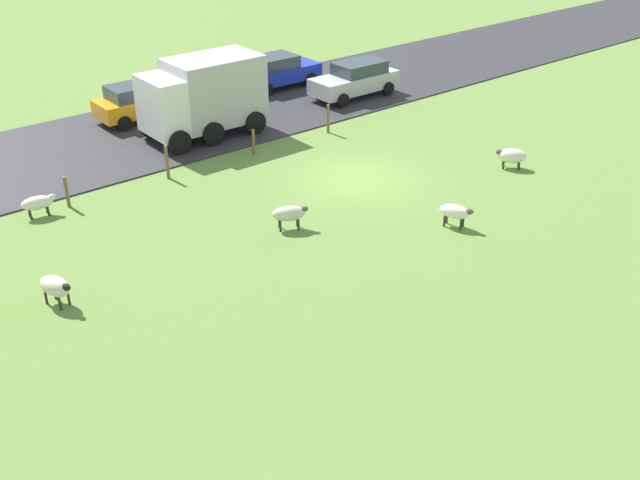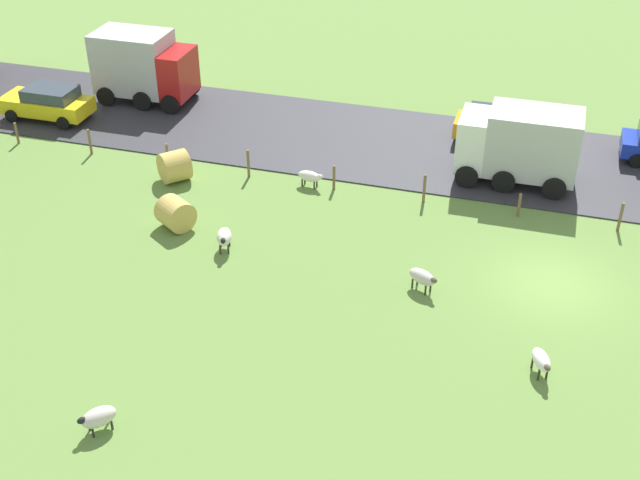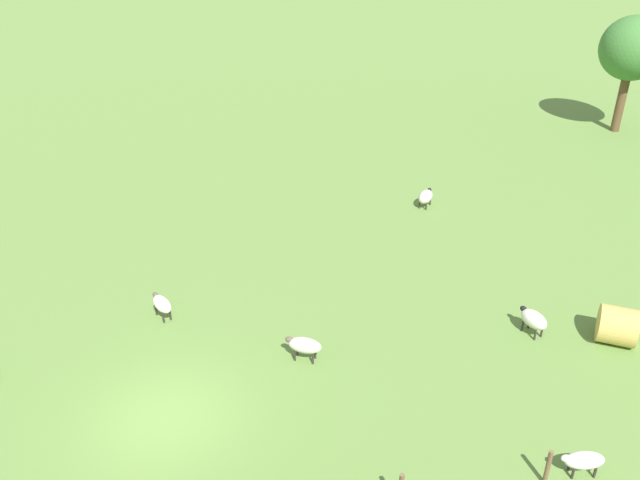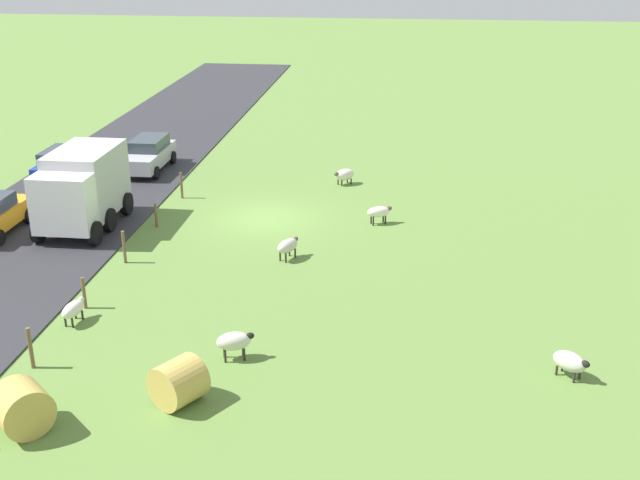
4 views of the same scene
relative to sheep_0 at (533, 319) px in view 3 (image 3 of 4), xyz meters
name	(u,v)px [view 3 (image 3 of 4)]	position (x,y,z in m)	size (l,w,h in m)	color
ground_plane	(165,419)	(1.27, -11.86, -0.58)	(160.00, 160.00, 0.00)	olive
sheep_0	(533,319)	(0.00, 0.00, 0.00)	(1.17, 0.84, 0.86)	silver
sheep_1	(304,345)	(-0.39, -7.53, -0.04)	(0.94, 1.19, 0.80)	beige
sheep_2	(584,460)	(5.58, -1.61, -0.10)	(0.62, 1.18, 0.71)	silver
sheep_4	(426,197)	(-9.53, -0.12, -0.09)	(1.12, 1.07, 0.77)	beige
sheep_5	(162,304)	(-3.62, -11.76, -0.04)	(1.14, 0.84, 0.78)	white
hay_bale_0	(617,326)	(0.96, 2.41, 0.04)	(1.24, 1.24, 1.16)	tan
tree_2	(633,49)	(-16.17, 13.85, 4.05)	(3.51, 3.51, 6.40)	brown
fence_post_3	(548,468)	(5.64, -2.64, -0.03)	(0.12, 0.12, 1.11)	brown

